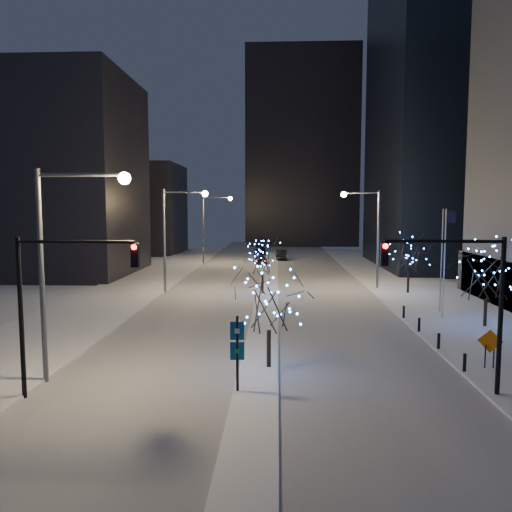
# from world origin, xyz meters

# --- Properties ---
(ground) EXTENTS (160.00, 160.00, 0.00)m
(ground) POSITION_xyz_m (0.00, 0.00, 0.00)
(ground) COLOR white
(ground) RESTS_ON ground
(road) EXTENTS (20.00, 130.00, 0.02)m
(road) POSITION_xyz_m (0.00, 35.00, 0.01)
(road) COLOR #AAAFB9
(road) RESTS_ON ground
(median) EXTENTS (2.00, 80.00, 0.15)m
(median) POSITION_xyz_m (0.00, 30.00, 0.07)
(median) COLOR silver
(median) RESTS_ON ground
(east_sidewalk) EXTENTS (10.00, 90.00, 0.15)m
(east_sidewalk) POSITION_xyz_m (15.00, 20.00, 0.07)
(east_sidewalk) COLOR silver
(east_sidewalk) RESTS_ON ground
(west_sidewalk) EXTENTS (8.00, 90.00, 0.15)m
(west_sidewalk) POSITION_xyz_m (-14.00, 20.00, 0.07)
(west_sidewalk) COLOR silver
(west_sidewalk) RESTS_ON ground
(filler_west_near) EXTENTS (22.00, 18.00, 24.00)m
(filler_west_near) POSITION_xyz_m (-28.00, 40.00, 12.00)
(filler_west_near) COLOR black
(filler_west_near) RESTS_ON ground
(filler_west_far) EXTENTS (18.00, 16.00, 16.00)m
(filler_west_far) POSITION_xyz_m (-26.00, 70.00, 8.00)
(filler_west_far) COLOR black
(filler_west_far) RESTS_ON ground
(horizon_block) EXTENTS (24.00, 14.00, 42.00)m
(horizon_block) POSITION_xyz_m (6.00, 92.00, 21.00)
(horizon_block) COLOR black
(horizon_block) RESTS_ON ground
(street_lamp_w_near) EXTENTS (4.40, 0.56, 10.00)m
(street_lamp_w_near) POSITION_xyz_m (-8.94, 2.00, 6.50)
(street_lamp_w_near) COLOR #595E66
(street_lamp_w_near) RESTS_ON ground
(street_lamp_w_mid) EXTENTS (4.40, 0.56, 10.00)m
(street_lamp_w_mid) POSITION_xyz_m (-8.94, 27.00, 6.50)
(street_lamp_w_mid) COLOR #595E66
(street_lamp_w_mid) RESTS_ON ground
(street_lamp_w_far) EXTENTS (4.40, 0.56, 10.00)m
(street_lamp_w_far) POSITION_xyz_m (-8.94, 52.00, 6.50)
(street_lamp_w_far) COLOR #595E66
(street_lamp_w_far) RESTS_ON ground
(street_lamp_east) EXTENTS (3.90, 0.56, 10.00)m
(street_lamp_east) POSITION_xyz_m (10.08, 30.00, 6.45)
(street_lamp_east) COLOR #595E66
(street_lamp_east) RESTS_ON ground
(traffic_signal_west) EXTENTS (5.26, 0.43, 7.00)m
(traffic_signal_west) POSITION_xyz_m (-8.44, -0.00, 4.76)
(traffic_signal_west) COLOR black
(traffic_signal_west) RESTS_ON ground
(traffic_signal_east) EXTENTS (5.26, 0.43, 7.00)m
(traffic_signal_east) POSITION_xyz_m (8.94, 1.00, 4.76)
(traffic_signal_east) COLOR black
(traffic_signal_east) RESTS_ON ground
(flagpoles) EXTENTS (1.35, 2.60, 8.00)m
(flagpoles) POSITION_xyz_m (13.37, 17.25, 4.80)
(flagpoles) COLOR silver
(flagpoles) RESTS_ON east_sidewalk
(bollards) EXTENTS (0.16, 12.16, 0.90)m
(bollards) POSITION_xyz_m (10.20, 10.00, 0.60)
(bollards) COLOR black
(bollards) RESTS_ON east_sidewalk
(car_near) EXTENTS (2.12, 3.98, 1.29)m
(car_near) POSITION_xyz_m (-1.50, 51.73, 0.64)
(car_near) COLOR black
(car_near) RESTS_ON ground
(car_mid) EXTENTS (1.68, 4.78, 1.57)m
(car_mid) POSITION_xyz_m (1.50, 58.66, 0.79)
(car_mid) COLOR black
(car_mid) RESTS_ON ground
(car_far) EXTENTS (2.20, 5.20, 1.50)m
(car_far) POSITION_xyz_m (-2.27, 67.17, 0.75)
(car_far) COLOR black
(car_far) RESTS_ON ground
(holiday_tree_median_near) EXTENTS (5.19, 5.19, 5.17)m
(holiday_tree_median_near) POSITION_xyz_m (0.50, 4.33, 3.53)
(holiday_tree_median_near) COLOR black
(holiday_tree_median_near) RESTS_ON median
(holiday_tree_median_far) EXTENTS (3.75, 3.75, 4.93)m
(holiday_tree_median_far) POSITION_xyz_m (-0.50, 26.28, 3.41)
(holiday_tree_median_far) COLOR black
(holiday_tree_median_far) RESTS_ON median
(holiday_tree_plaza_near) EXTENTS (5.16, 5.16, 5.98)m
(holiday_tree_plaza_near) POSITION_xyz_m (15.16, 13.80, 3.88)
(holiday_tree_plaza_near) COLOR black
(holiday_tree_plaza_near) RESTS_ON east_sidewalk
(holiday_tree_plaza_far) EXTENTS (5.77, 5.77, 5.60)m
(holiday_tree_plaza_far) POSITION_xyz_m (13.36, 27.16, 3.68)
(holiday_tree_plaza_far) COLOR black
(holiday_tree_plaza_far) RESTS_ON east_sidewalk
(wayfinding_sign) EXTENTS (0.62, 0.12, 3.51)m
(wayfinding_sign) POSITION_xyz_m (-0.82, 0.92, 2.15)
(wayfinding_sign) COLOR black
(wayfinding_sign) RESTS_ON ground
(construction_sign) EXTENTS (1.15, 0.42, 1.98)m
(construction_sign) POSITION_xyz_m (11.65, 4.62, 1.34)
(construction_sign) COLOR black
(construction_sign) RESTS_ON east_sidewalk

